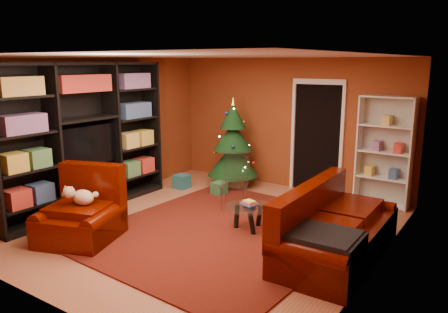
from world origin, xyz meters
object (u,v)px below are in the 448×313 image
Objects in this scene: rug at (224,231)px; gift_box_green at (219,189)px; white_bookshelf at (384,152)px; dog at (83,197)px; christmas_tree at (233,143)px; gift_box_teal at (182,181)px; sofa at (338,223)px; acrylic_chair at (234,184)px; armchair at (79,212)px; gift_box_red at (237,182)px; coffee_table at (249,218)px; media_unit at (84,138)px.

rug is 15.65× the size of gift_box_green.
white_bookshelf is 5.06m from dog.
christmas_tree reaches higher than gift_box_teal.
sofa is at bearing 3.41° from rug.
dog is 0.45× the size of acrylic_chair.
gift_box_teal is 0.25× the size of armchair.
gift_box_teal is (-2.02, 1.47, 0.13)m from rug.
sofa is at bearing -35.51° from gift_box_red.
coffee_table is (1.81, 1.69, -0.23)m from armchair.
white_bookshelf reaches higher than gift_box_teal.
gift_box_teal is at bearing 152.64° from coffee_table.
gift_box_red is at bearing 60.44° from media_unit.
dog is 2.45m from coffee_table.
white_bookshelf is 5.00× the size of dog.
coffee_table reaches higher than gift_box_green.
media_unit reaches higher than coffee_table.
acrylic_chair is (-2.17, 0.88, -0.04)m from sofa.
gift_box_green is 1.87m from coffee_table.
media_unit is at bearing 96.61° from sofa.
rug is 9.78× the size of dog.
coffee_table is (0.28, 0.28, 0.18)m from rug.
media_unit reaches higher than christmas_tree.
sofa reaches higher than gift_box_teal.
media_unit is 1.77× the size of christmas_tree.
gift_box_green is 0.23× the size of armchair.
gift_box_green is 2.93m from dog.
dog is at bearing -79.42° from gift_box_teal.
gift_box_red is (0.16, -0.09, -0.78)m from christmas_tree.
white_bookshelf is 2.26× the size of acrylic_chair.
sofa reaches higher than gift_box_red.
armchair is 1.23× the size of acrylic_chair.
gift_box_red is 0.25× the size of acrylic_chair.
christmas_tree reaches higher than armchair.
dog is at bearing -137.15° from acrylic_chair.
media_unit is 2.68m from acrylic_chair.
media_unit is 1.55m from dog.
dog is at bearing -39.91° from media_unit.
rug is 5.24× the size of coffee_table.
coffee_table is 1.05m from acrylic_chair.
acrylic_chair reaches higher than rug.
armchair is (-3.15, -4.04, -0.55)m from white_bookshelf.
gift_box_red is 0.56× the size of dog.
sofa reaches higher than armchair.
rug is 2.68m from christmas_tree.
acrylic_chair is (-0.73, 0.71, 0.25)m from coffee_table.
dog is at bearing -96.51° from gift_box_red.
gift_box_green is at bearing 63.28° from sofa.
media_unit reaches higher than gift_box_red.
christmas_tree is (-1.26, 2.20, 0.89)m from rug.
acrylic_chair is (-0.44, 0.99, 0.43)m from rug.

